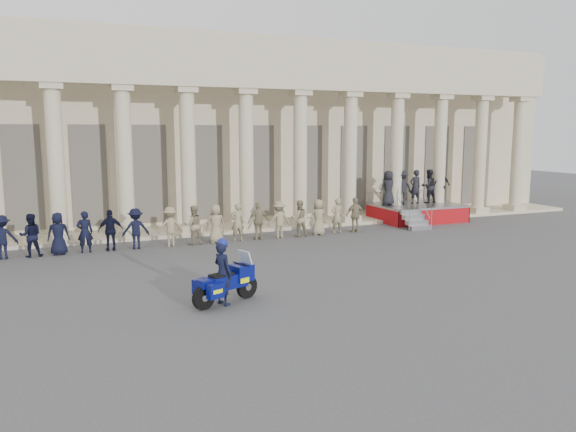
# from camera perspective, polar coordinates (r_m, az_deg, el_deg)

# --- Properties ---
(ground) EXTENTS (90.00, 90.00, 0.00)m
(ground) POSITION_cam_1_polar(r_m,az_deg,el_deg) (17.57, -0.01, -6.08)
(ground) COLOR #454547
(ground) RESTS_ON ground
(building) EXTENTS (40.00, 12.50, 9.00)m
(building) POSITION_cam_1_polar(r_m,az_deg,el_deg) (31.15, -10.51, 8.57)
(building) COLOR #BEB08E
(building) RESTS_ON ground
(officer_rank) EXTENTS (21.23, 0.59, 1.56)m
(officer_rank) POSITION_cam_1_polar(r_m,az_deg,el_deg) (22.07, -17.16, -1.37)
(officer_rank) COLOR black
(officer_rank) RESTS_ON ground
(reviewing_stand) EXTENTS (4.18, 4.01, 2.55)m
(reviewing_stand) POSITION_cam_1_polar(r_m,az_deg,el_deg) (28.84, 12.80, 2.25)
(reviewing_stand) COLOR gray
(reviewing_stand) RESTS_ON ground
(motorcycle) EXTENTS (1.95, 1.20, 1.32)m
(motorcycle) POSITION_cam_1_polar(r_m,az_deg,el_deg) (14.75, -6.28, -6.69)
(motorcycle) COLOR black
(motorcycle) RESTS_ON ground
(rider) EXTENTS (0.60, 0.71, 1.76)m
(rider) POSITION_cam_1_polar(r_m,az_deg,el_deg) (14.61, -6.65, -5.63)
(rider) COLOR black
(rider) RESTS_ON ground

